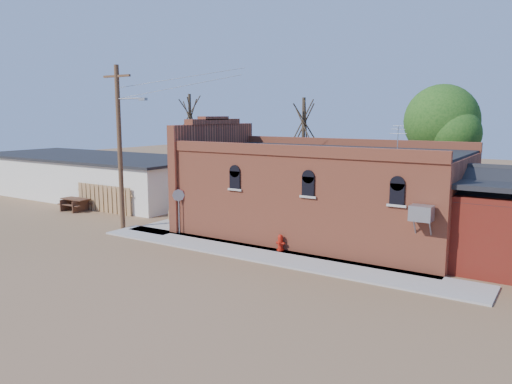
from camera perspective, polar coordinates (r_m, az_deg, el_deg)
The scene contains 14 objects.
ground at distance 22.92m, azimuth -3.16°, elevation -7.29°, with size 120.00×120.00×0.00m, color brown.
sidewalk_south at distance 22.82m, azimuth 1.25°, elevation -7.24°, with size 19.00×2.20×0.08m, color #9E9991.
sidewalk_west at distance 31.26m, azimuth -6.06°, elevation -2.85°, with size 2.60×10.00×0.08m, color #9E9991.
brick_bar at distance 26.20m, azimuth 6.80°, elevation -0.04°, with size 16.40×7.97×6.30m.
storage_building at distance 41.34m, azimuth -18.17°, elevation 1.82°, with size 20.40×8.40×3.17m.
wood_fence at distance 34.05m, azimuth -16.99°, elevation -0.75°, with size 5.20×0.10×1.80m, color olive, non-canonical shape.
utility_pole at distance 28.43m, azimuth -15.25°, elevation 5.34°, with size 3.12×0.26×9.00m.
tree_bare_near at distance 34.68m, azimuth 5.46°, elevation 8.17°, with size 2.80×2.80×7.65m.
tree_bare_far at distance 41.68m, azimuth -7.58°, elevation 8.80°, with size 2.80×2.80×8.16m.
tree_leafy at distance 32.05m, azimuth 20.45°, elevation 7.55°, with size 4.40×4.40×8.15m.
fire_hydrant at distance 23.36m, azimuth 2.80°, elevation -5.80°, with size 0.44×0.43×0.77m.
stop_sign at distance 26.64m, azimuth -8.83°, elevation -0.85°, with size 0.50×0.50×2.39m.
trash_barrel at distance 31.39m, azimuth -8.14°, elevation -2.07°, with size 0.49×0.49×0.75m, color navy.
picnic_table at distance 35.32m, azimuth -19.92°, elevation -1.15°, with size 2.04×1.59×0.83m.
Camera 1 is at (12.96, -17.79, 6.39)m, focal length 35.00 mm.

